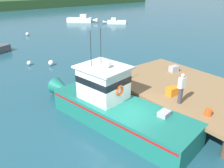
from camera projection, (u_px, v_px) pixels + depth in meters
name	position (u px, v px, depth m)	size (l,w,h in m)	color
ground_plane	(124.00, 131.00, 11.80)	(200.00, 200.00, 0.00)	#1E4C5B
dock	(185.00, 88.00, 14.06)	(6.00, 9.00, 1.20)	#4C3D2D
main_fishing_boat	(112.00, 105.00, 12.25)	(3.87, 9.97, 4.80)	#196B5B
crate_single_far	(174.00, 69.00, 16.13)	(0.60, 0.44, 0.42)	#9E9EA3
crate_stack_mid_dock	(172.00, 91.00, 12.78)	(0.60, 0.44, 0.46)	orange
bait_bucket	(208.00, 112.00, 10.83)	(0.32, 0.32, 0.34)	#E04C19
deckhand_by_the_boat	(181.00, 88.00, 11.68)	(0.36, 0.22, 1.63)	#383842
moored_boat_outer_mooring	(81.00, 20.00, 43.00)	(4.98, 4.56, 1.43)	silver
moored_boat_far_left	(115.00, 22.00, 41.57)	(3.65, 3.37, 1.05)	silver
mooring_buoy_inshore	(51.00, 63.00, 20.96)	(0.48, 0.48, 0.48)	silver
mooring_buoy_outer	(29.00, 63.00, 21.05)	(0.40, 0.40, 0.40)	silver
mooring_buoy_channel_marker	(27.00, 34.00, 32.56)	(0.45, 0.45, 0.45)	silver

